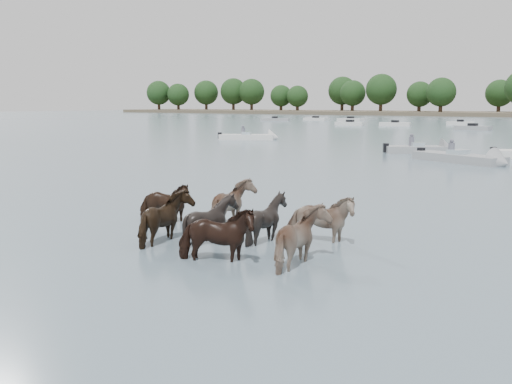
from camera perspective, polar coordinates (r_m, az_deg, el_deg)
The scene contains 7 objects.
ground at distance 12.20m, azimuth 0.45°, elevation -6.97°, with size 400.00×400.00×0.00m, color slate.
shoreline at distance 177.16m, azimuth 8.49°, elevation 8.02°, with size 160.00×30.00×1.00m, color #4C4233.
pony_herd at distance 13.68m, azimuth -2.25°, elevation -3.11°, with size 7.27×4.98×1.48m.
motorboat_a at distance 39.93m, azimuth 17.06°, elevation 4.14°, with size 4.82×3.76×1.92m.
motorboat_b at distance 33.80m, azimuth 20.92°, elevation 3.12°, with size 6.11×3.94×1.92m.
motorboat_f at distance 52.34m, azimuth -0.11°, elevation 5.61°, with size 5.61×3.99×1.92m.
treeline at distance 177.74m, azimuth 7.81°, elevation 10.06°, with size 147.60×22.99×12.01m.
Camera 1 is at (6.48, -9.78, 3.37)m, focal length 39.30 mm.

